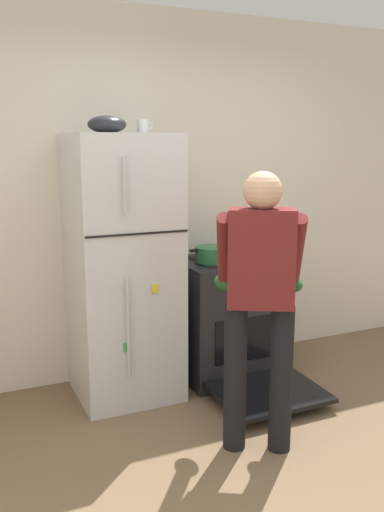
% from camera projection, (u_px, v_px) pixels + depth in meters
% --- Properties ---
extents(ground, '(8.00, 8.00, 0.00)m').
position_uv_depth(ground, '(302.00, 503.00, 2.73)').
color(ground, brown).
extents(kitchen_wall_back, '(6.00, 0.10, 2.70)m').
position_uv_depth(kitchen_wall_back, '(157.00, 196.00, 4.20)').
color(kitchen_wall_back, silver).
rests_on(kitchen_wall_back, ground).
extents(refrigerator, '(0.68, 0.72, 1.81)m').
position_uv_depth(refrigerator, '(123.00, 268.00, 3.78)').
color(refrigerator, silver).
rests_on(refrigerator, ground).
extents(stove_range, '(0.76, 1.21, 0.90)m').
position_uv_depth(stove_range, '(228.00, 319.00, 4.19)').
color(stove_range, black).
rests_on(stove_range, ground).
extents(person_cook, '(0.63, 0.66, 1.60)m').
position_uv_depth(person_cook, '(260.00, 288.00, 3.07)').
color(person_cook, black).
rests_on(person_cook, ground).
extents(red_pot, '(0.34, 0.24, 0.11)m').
position_uv_depth(red_pot, '(212.00, 254.00, 4.00)').
color(red_pot, '#236638').
rests_on(red_pot, stove_range).
extents(coffee_mug, '(0.11, 0.08, 0.10)m').
position_uv_depth(coffee_mug, '(143.00, 127.00, 3.71)').
color(coffee_mug, silver).
rests_on(coffee_mug, refrigerator).
extents(pepper_mill, '(0.05, 0.05, 0.18)m').
position_uv_depth(pepper_mill, '(250.00, 240.00, 4.40)').
color(pepper_mill, brown).
rests_on(pepper_mill, stove_range).
extents(mixing_bowl, '(0.25, 0.25, 0.11)m').
position_uv_depth(mixing_bowl, '(107.00, 124.00, 3.56)').
color(mixing_bowl, black).
rests_on(mixing_bowl, refrigerator).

